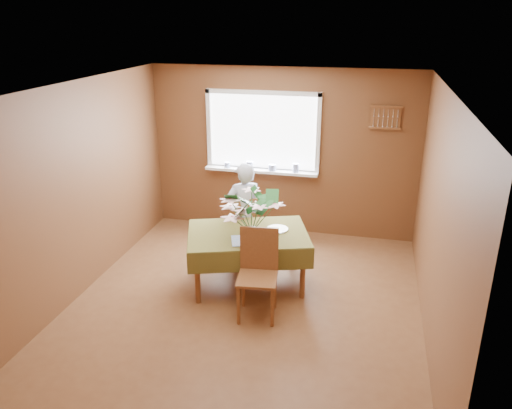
% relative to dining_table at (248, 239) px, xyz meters
% --- Properties ---
extents(floor, '(4.50, 4.50, 0.00)m').
position_rel_dining_table_xyz_m(floor, '(0.08, -0.48, -0.62)').
color(floor, brown).
rests_on(floor, ground).
extents(ceiling, '(4.50, 4.50, 0.00)m').
position_rel_dining_table_xyz_m(ceiling, '(0.08, -0.48, 1.88)').
color(ceiling, white).
rests_on(ceiling, wall_back).
extents(wall_back, '(4.00, 0.00, 4.00)m').
position_rel_dining_table_xyz_m(wall_back, '(0.08, 1.77, 0.63)').
color(wall_back, brown).
rests_on(wall_back, floor).
extents(wall_front, '(4.00, 0.00, 4.00)m').
position_rel_dining_table_xyz_m(wall_front, '(0.08, -2.73, 0.63)').
color(wall_front, brown).
rests_on(wall_front, floor).
extents(wall_left, '(0.00, 4.50, 4.50)m').
position_rel_dining_table_xyz_m(wall_left, '(-1.92, -0.48, 0.63)').
color(wall_left, brown).
rests_on(wall_left, floor).
extents(wall_right, '(0.00, 4.50, 4.50)m').
position_rel_dining_table_xyz_m(wall_right, '(2.08, -0.48, 0.63)').
color(wall_right, brown).
rests_on(wall_right, floor).
extents(window_assembly, '(1.72, 0.20, 1.22)m').
position_rel_dining_table_xyz_m(window_assembly, '(-0.21, 1.72, 0.74)').
color(window_assembly, white).
rests_on(window_assembly, wall_back).
extents(spoon_rack, '(0.44, 0.05, 0.33)m').
position_rel_dining_table_xyz_m(spoon_rack, '(1.53, 1.74, 1.23)').
color(spoon_rack, brown).
rests_on(spoon_rack, wall_back).
extents(dining_table, '(1.69, 1.40, 0.71)m').
position_rel_dining_table_xyz_m(dining_table, '(0.00, 0.00, 0.00)').
color(dining_table, brown).
rests_on(dining_table, floor).
extents(chair_far, '(0.51, 0.51, 0.91)m').
position_rel_dining_table_xyz_m(chair_far, '(-0.24, 0.67, -0.12)').
color(chair_far, brown).
rests_on(chair_far, floor).
extents(chair_near, '(0.48, 0.48, 1.00)m').
position_rel_dining_table_xyz_m(chair_near, '(0.27, -0.59, -0.08)').
color(chair_near, brown).
rests_on(chair_near, floor).
extents(seated_woman, '(0.61, 0.54, 1.39)m').
position_rel_dining_table_xyz_m(seated_woman, '(-0.21, 0.63, 0.08)').
color(seated_woman, white).
rests_on(seated_woman, floor).
extents(flower_bouquet, '(0.63, 0.63, 0.54)m').
position_rel_dining_table_xyz_m(flower_bouquet, '(0.09, -0.20, 0.44)').
color(flower_bouquet, white).
rests_on(flower_bouquet, dining_table).
extents(side_plate, '(0.36, 0.36, 0.01)m').
position_rel_dining_table_xyz_m(side_plate, '(0.33, 0.18, 0.09)').
color(side_plate, white).
rests_on(side_plate, dining_table).
extents(table_knife, '(0.15, 0.16, 0.00)m').
position_rel_dining_table_xyz_m(table_knife, '(0.24, -0.15, 0.09)').
color(table_knife, silver).
rests_on(table_knife, dining_table).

